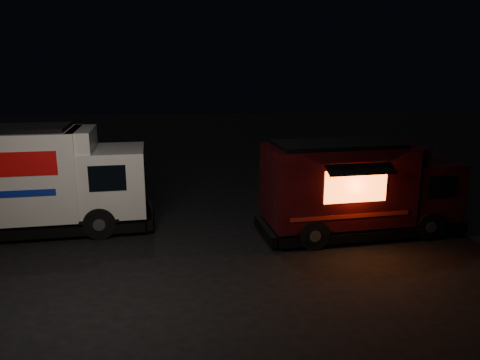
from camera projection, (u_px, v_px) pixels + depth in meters
name	position (u px, v px, depth m)	size (l,w,h in m)	color
ground	(191.00, 249.00, 13.69)	(80.00, 80.00, 0.00)	black
white_truck	(31.00, 180.00, 14.81)	(7.50, 2.56, 3.40)	silver
red_truck	(361.00, 188.00, 14.69)	(6.36, 2.34, 2.96)	#3A0A10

